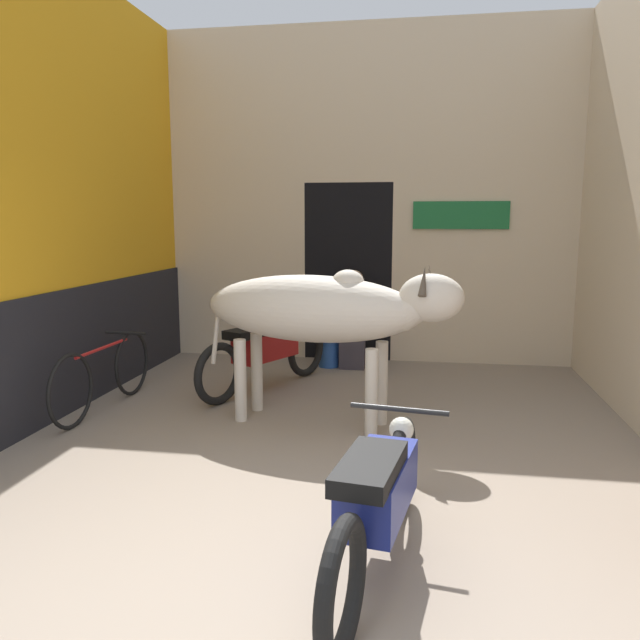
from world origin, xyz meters
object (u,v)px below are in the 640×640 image
at_px(motorcycle_near, 378,495).
at_px(bicycle, 104,375).
at_px(shopkeeper_seated, 353,317).
at_px(plastic_stool, 329,350).
at_px(motorcycle_far, 266,350).
at_px(cow, 323,310).

xyz_separation_m(motorcycle_near, bicycle, (-2.78, 2.35, -0.07)).
bearing_deg(shopkeeper_seated, plastic_stool, -172.33).
relative_size(motorcycle_near, plastic_stool, 4.96).
xyz_separation_m(motorcycle_far, plastic_stool, (0.51, 1.15, -0.21)).
height_order(motorcycle_near, plastic_stool, motorcycle_near).
height_order(bicycle, shopkeeper_seated, shopkeeper_seated).
xyz_separation_m(cow, plastic_stool, (-0.27, 2.17, -0.81)).
bearing_deg(cow, shopkeeper_seated, 89.33).
relative_size(bicycle, plastic_stool, 4.48).
height_order(bicycle, plastic_stool, bicycle).
height_order(cow, plastic_stool, cow).
bearing_deg(motorcycle_near, shopkeeper_seated, 97.98).
bearing_deg(bicycle, motorcycle_near, -40.26).
distance_m(motorcycle_near, bicycle, 3.64).
bearing_deg(motorcycle_far, cow, -52.53).
height_order(motorcycle_far, shopkeeper_seated, shopkeeper_seated).
relative_size(cow, bicycle, 1.34).
distance_m(cow, motorcycle_near, 2.46).
bearing_deg(plastic_stool, shopkeeper_seated, 7.67).
xyz_separation_m(bicycle, plastic_stool, (1.85, 2.11, -0.13)).
xyz_separation_m(motorcycle_near, motorcycle_far, (-1.44, 3.31, 0.01)).
bearing_deg(shopkeeper_seated, motorcycle_near, -82.02).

